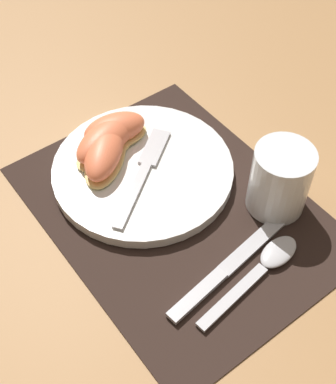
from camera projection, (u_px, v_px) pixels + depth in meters
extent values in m
plane|color=#A37547|center=(176.00, 210.00, 0.73)|extent=(3.00, 3.00, 0.00)
cube|color=black|center=(176.00, 209.00, 0.73)|extent=(0.42, 0.32, 0.00)
cylinder|color=white|center=(141.00, 171.00, 0.76)|extent=(0.26, 0.26, 0.02)
cylinder|color=silver|center=(280.00, 180.00, 0.69)|extent=(0.08, 0.08, 0.10)
cylinder|color=#F9AD19|center=(276.00, 196.00, 0.72)|extent=(0.06, 0.06, 0.03)
cube|color=#BCBCC1|center=(197.00, 295.00, 0.64)|extent=(0.03, 0.09, 0.01)
cube|color=#BCBCC1|center=(257.00, 240.00, 0.69)|extent=(0.04, 0.14, 0.01)
cube|color=#BCBCC1|center=(233.00, 296.00, 0.64)|extent=(0.03, 0.12, 0.01)
ellipsoid|color=#BCBCC1|center=(278.00, 252.00, 0.67)|extent=(0.04, 0.06, 0.01)
cube|color=#BCBCC1|center=(133.00, 195.00, 0.71)|extent=(0.08, 0.10, 0.00)
cube|color=#BCBCC1|center=(154.00, 148.00, 0.77)|extent=(0.06, 0.07, 0.00)
ellipsoid|color=#F4DB84|center=(118.00, 135.00, 0.78)|extent=(0.07, 0.10, 0.01)
ellipsoid|color=#F2754C|center=(117.00, 127.00, 0.77)|extent=(0.07, 0.10, 0.04)
ellipsoid|color=#F4DB84|center=(108.00, 146.00, 0.77)|extent=(0.09, 0.13, 0.01)
ellipsoid|color=#F2754C|center=(107.00, 138.00, 0.76)|extent=(0.08, 0.12, 0.04)
ellipsoid|color=#F4DB84|center=(105.00, 158.00, 0.76)|extent=(0.12, 0.12, 0.01)
ellipsoid|color=#F2754C|center=(104.00, 150.00, 0.74)|extent=(0.12, 0.12, 0.04)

